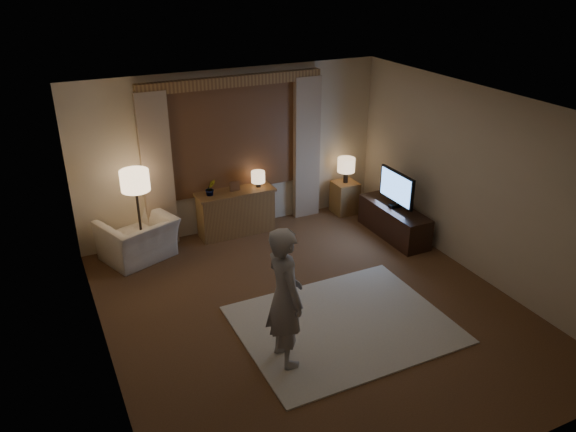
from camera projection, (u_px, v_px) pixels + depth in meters
room at (297, 200)px, 7.01m from camera, size 5.04×5.54×2.64m
rug at (343, 324)px, 6.87m from camera, size 2.50×2.00×0.02m
sideboard at (236, 213)px, 9.03m from camera, size 1.20×0.40×0.70m
picture_frame at (235, 187)px, 8.84m from camera, size 0.16×0.02×0.20m
plant at (210, 189)px, 8.66m from camera, size 0.16×0.13×0.30m
table_lamp_sideboard at (258, 178)px, 8.95m from camera, size 0.22×0.22×0.30m
floor_lamp at (135, 186)px, 7.89m from camera, size 0.41×0.41×1.40m
armchair at (138, 239)px, 8.27m from camera, size 1.23×1.15×0.64m
side_table at (345, 197)px, 9.80m from camera, size 0.40×0.40×0.56m
table_lamp_side at (346, 166)px, 9.56m from camera, size 0.30×0.30×0.44m
tv_stand at (394, 221)px, 8.98m from camera, size 0.45×1.40×0.50m
tv at (397, 188)px, 8.74m from camera, size 0.20×0.82×0.59m
person at (285, 297)px, 5.94m from camera, size 0.40×0.60×1.63m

